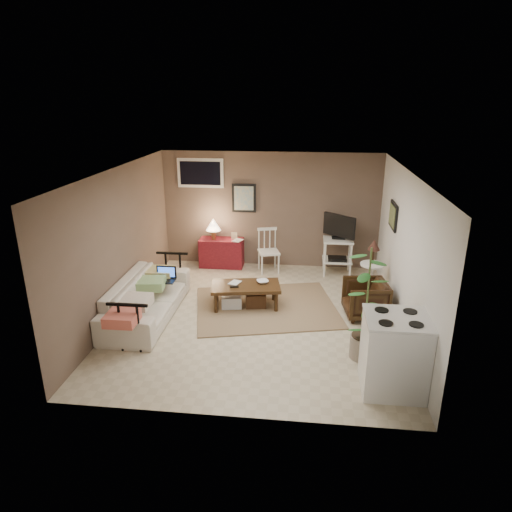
# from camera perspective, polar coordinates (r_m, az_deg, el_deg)

# --- Properties ---
(floor) EXTENTS (5.00, 5.00, 0.00)m
(floor) POSITION_cam_1_polar(r_m,az_deg,el_deg) (7.61, 0.14, -7.60)
(floor) COLOR #C1B293
(floor) RESTS_ON ground
(art_back) EXTENTS (0.50, 0.03, 0.60)m
(art_back) POSITION_cam_1_polar(r_m,az_deg,el_deg) (9.52, -1.51, 7.25)
(art_back) COLOR black
(art_right) EXTENTS (0.03, 0.60, 0.45)m
(art_right) POSITION_cam_1_polar(r_m,az_deg,el_deg) (8.16, 16.78, 4.86)
(art_right) COLOR black
(window) EXTENTS (0.96, 0.03, 0.60)m
(window) POSITION_cam_1_polar(r_m,az_deg,el_deg) (9.59, -6.96, 10.25)
(window) COLOR white
(rug) EXTENTS (2.72, 2.37, 0.02)m
(rug) POSITION_cam_1_polar(r_m,az_deg,el_deg) (7.92, 1.27, -6.37)
(rug) COLOR #80614A
(rug) RESTS_ON floor
(coffee_table) EXTENTS (1.25, 0.78, 0.44)m
(coffee_table) POSITION_cam_1_polar(r_m,az_deg,el_deg) (7.84, -1.36, -4.77)
(coffee_table) COLOR #3C2610
(coffee_table) RESTS_ON floor
(sofa) EXTENTS (0.65, 2.24, 0.87)m
(sofa) POSITION_cam_1_polar(r_m,az_deg,el_deg) (7.66, -13.55, -4.37)
(sofa) COLOR beige
(sofa) RESTS_ON floor
(sofa_pillows) EXTENTS (0.43, 2.13, 0.15)m
(sofa_pillows) POSITION_cam_1_polar(r_m,az_deg,el_deg) (7.38, -13.88, -4.48)
(sofa_pillows) COLOR beige
(sofa_pillows) RESTS_ON sofa
(sofa_end_rails) EXTENTS (0.60, 2.23, 0.75)m
(sofa_end_rails) POSITION_cam_1_polar(r_m,az_deg,el_deg) (7.64, -12.60, -4.85)
(sofa_end_rails) COLOR black
(sofa_end_rails) RESTS_ON floor
(laptop) EXTENTS (0.34, 0.25, 0.23)m
(laptop) POSITION_cam_1_polar(r_m,az_deg,el_deg) (7.88, -11.23, -2.50)
(laptop) COLOR black
(laptop) RESTS_ON sofa
(red_console) EXTENTS (0.91, 0.40, 1.05)m
(red_console) POSITION_cam_1_polar(r_m,az_deg,el_deg) (9.68, -4.41, 0.75)
(red_console) COLOR maroon
(red_console) RESTS_ON floor
(spindle_chair) EXTENTS (0.50, 0.50, 0.89)m
(spindle_chair) POSITION_cam_1_polar(r_m,az_deg,el_deg) (9.37, 1.58, 0.51)
(spindle_chair) COLOR white
(spindle_chair) RESTS_ON floor
(tv_stand) EXTENTS (0.60, 0.52, 1.24)m
(tv_stand) POSITION_cam_1_polar(r_m,az_deg,el_deg) (9.29, 10.22, 1.57)
(tv_stand) COLOR white
(tv_stand) RESTS_ON floor
(side_table) EXTENTS (0.42, 0.42, 1.12)m
(side_table) POSITION_cam_1_polar(r_m,az_deg,el_deg) (8.24, 14.36, -0.81)
(side_table) COLOR white
(side_table) RESTS_ON floor
(armchair) EXTENTS (0.70, 0.73, 0.68)m
(armchair) POSITION_cam_1_polar(r_m,az_deg,el_deg) (7.71, 13.52, -5.03)
(armchair) COLOR black
(armchair) RESTS_ON floor
(potted_plant) EXTENTS (0.41, 0.41, 1.64)m
(potted_plant) POSITION_cam_1_polar(r_m,az_deg,el_deg) (6.31, 13.72, -5.39)
(potted_plant) COLOR gray
(potted_plant) RESTS_ON floor
(stove) EXTENTS (0.76, 0.71, 1.00)m
(stove) POSITION_cam_1_polar(r_m,az_deg,el_deg) (5.91, 16.89, -11.60)
(stove) COLOR white
(stove) RESTS_ON floor
(bowl) EXTENTS (0.20, 0.12, 0.20)m
(bowl) POSITION_cam_1_polar(r_m,az_deg,el_deg) (7.81, 0.83, -2.70)
(bowl) COLOR #3C2610
(bowl) RESTS_ON coffee_table
(book_table) EXTENTS (0.16, 0.07, 0.22)m
(book_table) POSITION_cam_1_polar(r_m,az_deg,el_deg) (7.84, -3.19, -2.55)
(book_table) COLOR #3C2610
(book_table) RESTS_ON coffee_table
(book_console) EXTENTS (0.17, 0.08, 0.23)m
(book_console) POSITION_cam_1_polar(r_m,az_deg,el_deg) (9.47, -2.76, 2.61)
(book_console) COLOR #3C2610
(book_console) RESTS_ON red_console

